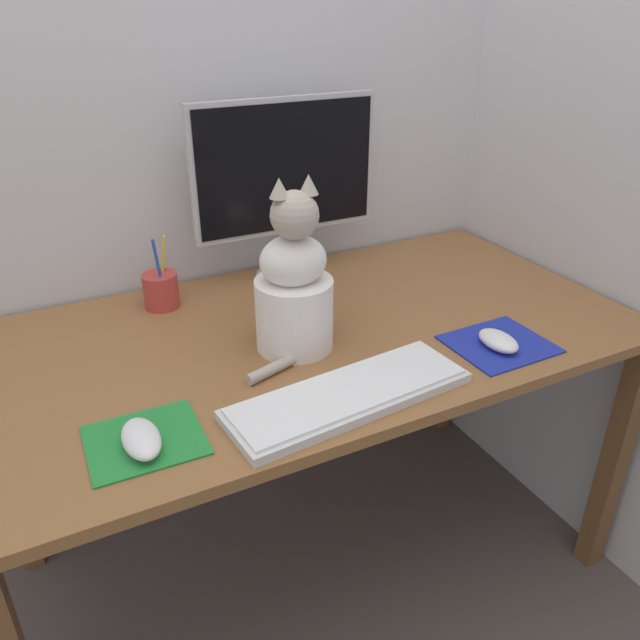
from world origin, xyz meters
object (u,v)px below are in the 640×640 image
Objects in this scene: pen_cup at (161,290)px; computer_mouse_left at (141,439)px; monitor at (286,180)px; cat at (294,288)px; computer_mouse_right at (498,341)px; keyboard at (349,394)px.

computer_mouse_left is at bearing -107.89° from pen_cup.
monitor reaches higher than cat.
pen_cup is at bearing 137.96° from computer_mouse_right.
keyboard is at bearing -176.93° from computer_mouse_right.
computer_mouse_right is at bearing -2.15° from keyboard.
pen_cup reaches higher than keyboard.
computer_mouse_left is (-0.50, -0.52, -0.24)m from monitor.
cat is at bearing -112.25° from monitor.
monitor is 0.99× the size of keyboard.
pen_cup is (-0.57, 0.52, 0.02)m from computer_mouse_right.
monitor reaches higher than keyboard.
computer_mouse_right is at bearing -0.92° from computer_mouse_left.
keyboard is at bearing -4.88° from computer_mouse_left.
cat is (-0.14, -0.33, -0.12)m from monitor.
monitor is at bearing 113.80° from computer_mouse_right.
cat is at bearing -57.55° from pen_cup.
cat is at bearing 151.58° from computer_mouse_right.
cat is 2.11× the size of pen_cup.
monitor is 0.63m from computer_mouse_right.
computer_mouse_left is 0.66× the size of pen_cup.
cat is (-0.37, 0.20, 0.12)m from computer_mouse_right.
keyboard is 0.58m from pen_cup.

